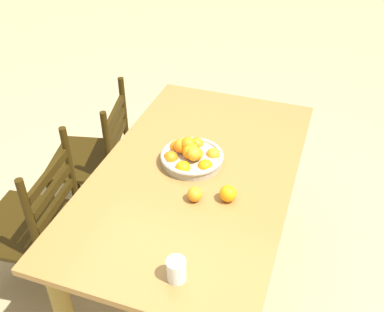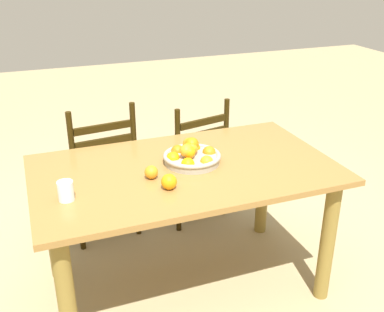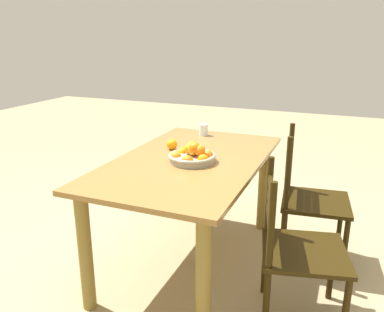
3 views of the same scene
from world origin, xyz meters
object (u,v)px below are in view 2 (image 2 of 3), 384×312
chair_near_window (190,160)px  orange_loose_0 (151,172)px  dining_table (185,189)px  orange_loose_1 (169,182)px  chair_by_cabinet (100,171)px  drinking_glass (66,191)px  fruit_bowl (191,155)px

chair_near_window → orange_loose_0: 1.04m
dining_table → chair_near_window: 0.85m
dining_table → orange_loose_1: (-0.15, -0.20, 0.17)m
chair_by_cabinet → drinking_glass: (-0.29, -0.90, 0.35)m
dining_table → drinking_glass: 0.67m
chair_by_cabinet → fruit_bowl: size_ratio=3.07×
orange_loose_1 → drinking_glass: drinking_glass is taller
fruit_bowl → orange_loose_1: bearing=-130.0°
orange_loose_1 → chair_by_cabinet: bearing=100.7°
chair_by_cabinet → orange_loose_1: bearing=94.2°
dining_table → chair_near_window: size_ratio=1.77×
chair_near_window → fruit_bowl: 0.86m
fruit_bowl → orange_loose_1: size_ratio=4.06×
orange_loose_1 → drinking_glass: 0.48m
chair_near_window → orange_loose_0: (-0.52, -0.83, 0.37)m
chair_near_window → drinking_glass: (-0.94, -0.90, 0.38)m
chair_near_window → chair_by_cabinet: (-0.65, -0.01, 0.03)m
chair_by_cabinet → fruit_bowl: (0.39, -0.71, 0.35)m
dining_table → drinking_glass: drinking_glass is taller
chair_near_window → drinking_glass: chair_near_window is taller
orange_loose_0 → drinking_glass: bearing=-170.1°
dining_table → orange_loose_0: orange_loose_0 is taller
dining_table → orange_loose_0: bearing=-162.5°
orange_loose_0 → dining_table: bearing=17.5°
dining_table → chair_by_cabinet: (-0.33, 0.76, -0.18)m
chair_near_window → fruit_bowl: fruit_bowl is taller
fruit_bowl → orange_loose_0: bearing=-157.3°
chair_by_cabinet → chair_near_window: bearing=174.0°
orange_loose_0 → chair_near_window: bearing=57.9°
chair_near_window → chair_by_cabinet: size_ratio=0.94×
drinking_glass → fruit_bowl: bearing=14.9°
chair_near_window → fruit_bowl: bearing=56.7°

